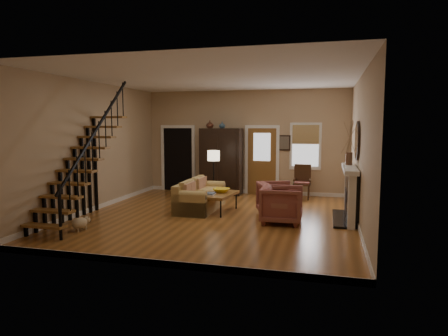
% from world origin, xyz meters
% --- Properties ---
extents(room, '(7.00, 7.33, 3.30)m').
position_xyz_m(room, '(-0.41, 1.76, 1.51)').
color(room, '#9C5E27').
rests_on(room, ground).
extents(staircase, '(0.94, 2.80, 3.20)m').
position_xyz_m(staircase, '(-2.78, -1.30, 1.60)').
color(staircase, brown).
rests_on(staircase, ground).
extents(fireplace, '(0.33, 1.95, 2.30)m').
position_xyz_m(fireplace, '(3.13, 0.50, 0.74)').
color(fireplace, black).
rests_on(fireplace, ground).
extents(armoire, '(1.30, 0.60, 2.10)m').
position_xyz_m(armoire, '(-0.70, 3.15, 1.05)').
color(armoire, black).
rests_on(armoire, ground).
extents(vase_a, '(0.24, 0.24, 0.25)m').
position_xyz_m(vase_a, '(-1.05, 3.05, 2.22)').
color(vase_a, '#4C2619').
rests_on(vase_a, armoire).
extents(vase_b, '(0.20, 0.20, 0.21)m').
position_xyz_m(vase_b, '(-0.65, 3.05, 2.21)').
color(vase_b, '#334C60').
rests_on(vase_b, armoire).
extents(sofa, '(0.86, 1.97, 0.73)m').
position_xyz_m(sofa, '(-0.62, 0.72, 0.37)').
color(sofa, tan).
rests_on(sofa, ground).
extents(coffee_table, '(0.88, 1.34, 0.48)m').
position_xyz_m(coffee_table, '(-0.10, 0.56, 0.24)').
color(coffee_table, brown).
rests_on(coffee_table, ground).
extents(bowl, '(0.43, 0.43, 0.11)m').
position_xyz_m(bowl, '(-0.05, 0.71, 0.54)').
color(bowl, yellow).
rests_on(bowl, coffee_table).
extents(books, '(0.23, 0.31, 0.06)m').
position_xyz_m(books, '(-0.22, 0.26, 0.51)').
color(books, beige).
rests_on(books, coffee_table).
extents(armchair_left, '(0.94, 0.92, 0.84)m').
position_xyz_m(armchair_left, '(1.60, -0.17, 0.42)').
color(armchair_left, maroon).
rests_on(armchair_left, ground).
extents(armchair_right, '(1.17, 1.15, 0.82)m').
position_xyz_m(armchair_right, '(1.41, 0.57, 0.41)').
color(armchair_right, maroon).
rests_on(armchair_right, ground).
extents(floor_lamp, '(0.38, 0.38, 1.50)m').
position_xyz_m(floor_lamp, '(-0.52, 1.63, 0.75)').
color(floor_lamp, black).
rests_on(floor_lamp, ground).
extents(side_chair, '(0.54, 0.54, 1.02)m').
position_xyz_m(side_chair, '(1.85, 2.95, 0.51)').
color(side_chair, '#3E2513').
rests_on(side_chair, ground).
extents(dog, '(0.33, 0.45, 0.29)m').
position_xyz_m(dog, '(-2.42, -1.92, 0.15)').
color(dog, '#CAB38A').
rests_on(dog, ground).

